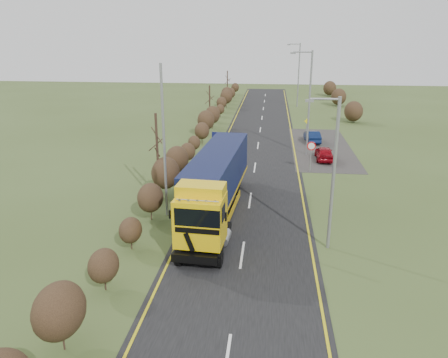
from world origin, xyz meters
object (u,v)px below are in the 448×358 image
Objects in this scene: streetlight_near at (332,169)px; speed_sign at (311,151)px; car_red_hatchback at (324,153)px; car_blue_sedan at (312,137)px; lorry at (215,182)px.

streetlight_near is 3.10× the size of speed_sign.
speed_sign reaches higher than car_red_hatchback.
streetlight_near is (-1.24, -24.82, 3.88)m from car_blue_sedan.
car_blue_sedan is at bearing 87.13° from streetlight_near.
speed_sign is at bearing 68.59° from car_red_hatchback.
lorry is 7.94m from streetlight_near.
car_blue_sedan is (-0.52, 7.01, -0.02)m from car_red_hatchback.
streetlight_near is at bearing 84.74° from car_red_hatchback.
streetlight_near is (-1.76, -17.82, 3.86)m from car_red_hatchback.
streetlight_near reaches higher than car_blue_sedan.
car_red_hatchback is at bearing 63.17° from lorry.
lorry reaches higher than car_red_hatchback.
streetlight_near is at bearing -26.17° from lorry.
lorry is at bearing 149.82° from streetlight_near.
streetlight_near is at bearing 81.43° from car_blue_sedan.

